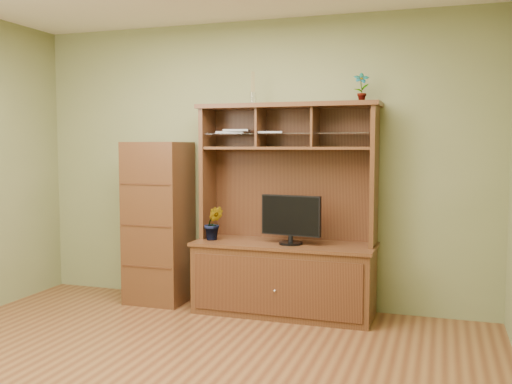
% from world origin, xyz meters
% --- Properties ---
extents(room, '(4.54, 4.04, 2.74)m').
position_xyz_m(room, '(0.00, 0.00, 1.35)').
color(room, '#583019').
rests_on(room, ground).
extents(media_hutch, '(1.66, 0.61, 1.90)m').
position_xyz_m(media_hutch, '(0.37, 1.73, 0.52)').
color(media_hutch, '#412612').
rests_on(media_hutch, room).
extents(monitor, '(0.55, 0.21, 0.43)m').
position_xyz_m(monitor, '(0.45, 1.64, 0.88)').
color(monitor, black).
rests_on(monitor, media_hutch).
extents(orchid_plant, '(0.21, 0.19, 0.31)m').
position_xyz_m(orchid_plant, '(-0.29, 1.65, 0.81)').
color(orchid_plant, '#32531C').
rests_on(orchid_plant, media_hutch).
extents(top_plant, '(0.15, 0.11, 0.25)m').
position_xyz_m(top_plant, '(1.03, 1.80, 2.03)').
color(top_plant, '#335C20').
rests_on(top_plant, media_hutch).
extents(reed_diffuser, '(0.06, 0.06, 0.30)m').
position_xyz_m(reed_diffuser, '(0.05, 1.80, 2.02)').
color(reed_diffuser, silver).
rests_on(reed_diffuser, media_hutch).
extents(magazines, '(0.67, 0.26, 0.04)m').
position_xyz_m(magazines, '(-0.04, 1.81, 1.65)').
color(magazines, silver).
rests_on(magazines, media_hutch).
extents(side_cabinet, '(0.56, 0.51, 1.56)m').
position_xyz_m(side_cabinet, '(-0.90, 1.73, 0.78)').
color(side_cabinet, '#412612').
rests_on(side_cabinet, room).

